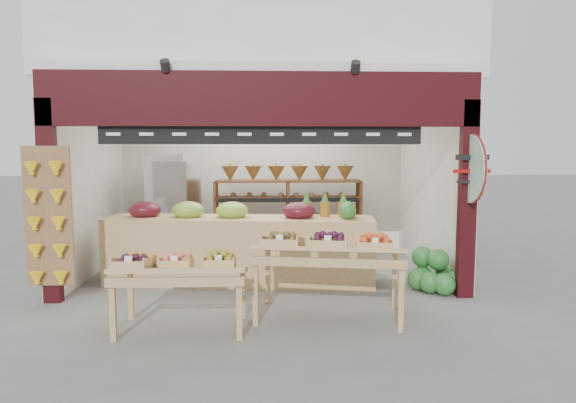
# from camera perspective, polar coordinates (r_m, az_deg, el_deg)

# --- Properties ---
(ground) EXTENTS (60.00, 60.00, 0.00)m
(ground) POSITION_cam_1_polar(r_m,az_deg,el_deg) (8.03, -2.81, -8.62)
(ground) COLOR slate
(ground) RESTS_ON ground
(shop_structure) EXTENTS (6.36, 5.12, 5.40)m
(shop_structure) POSITION_cam_1_polar(r_m,az_deg,el_deg) (9.57, -2.88, 17.41)
(shop_structure) COLOR white
(shop_structure) RESTS_ON ground
(banana_board) EXTENTS (0.60, 0.15, 1.80)m
(banana_board) POSITION_cam_1_polar(r_m,az_deg,el_deg) (7.22, -25.15, -1.81)
(banana_board) COLOR olive
(banana_board) RESTS_ON ground
(gift_sign) EXTENTS (0.04, 0.93, 0.92)m
(gift_sign) POSITION_cam_1_polar(r_m,az_deg,el_deg) (7.16, 19.69, 3.44)
(gift_sign) COLOR #ACD8C0
(gift_sign) RESTS_ON ground
(back_shelving) EXTENTS (2.70, 0.44, 1.70)m
(back_shelving) POSITION_cam_1_polar(r_m,az_deg,el_deg) (9.48, -0.02, 0.41)
(back_shelving) COLOR brown
(back_shelving) RESTS_ON ground
(refrigerator) EXTENTS (0.93, 0.93, 1.91)m
(refrigerator) POSITION_cam_1_polar(r_m,az_deg,el_deg) (9.40, -12.55, -0.67)
(refrigerator) COLOR silver
(refrigerator) RESTS_ON ground
(cardboard_stack) EXTENTS (1.04, 0.75, 0.65)m
(cardboard_stack) POSITION_cam_1_polar(r_m,az_deg,el_deg) (8.50, -11.45, -6.27)
(cardboard_stack) COLOR beige
(cardboard_stack) RESTS_ON ground
(mid_counter) EXTENTS (4.03, 1.18, 1.23)m
(mid_counter) POSITION_cam_1_polar(r_m,az_deg,el_deg) (7.75, -5.51, -5.08)
(mid_counter) COLOR tan
(mid_counter) RESTS_ON ground
(display_table_left) EXTENTS (1.45, 0.81, 0.94)m
(display_table_left) POSITION_cam_1_polar(r_m,az_deg,el_deg) (5.92, -12.63, -7.07)
(display_table_left) COLOR tan
(display_table_left) RESTS_ON ground
(display_table_right) EXTENTS (1.88, 1.25, 1.10)m
(display_table_right) POSITION_cam_1_polar(r_m,az_deg,el_deg) (6.17, 3.95, -4.92)
(display_table_right) COLOR tan
(display_table_right) RESTS_ON ground
(watermelon_pile) EXTENTS (0.82, 0.78, 0.59)m
(watermelon_pile) POSITION_cam_1_polar(r_m,az_deg,el_deg) (7.68, 16.14, -7.85)
(watermelon_pile) COLOR #194D1F
(watermelon_pile) RESTS_ON ground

